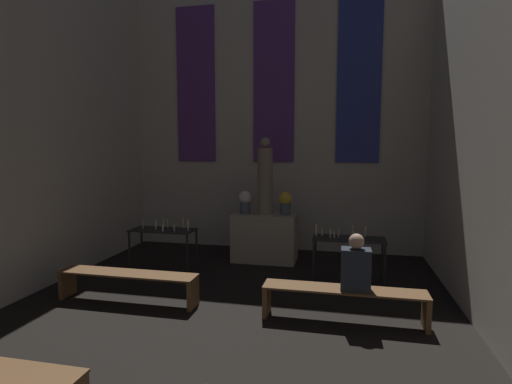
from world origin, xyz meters
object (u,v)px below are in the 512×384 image
Objects in this scene: flower_vase_left at (245,201)px; statue at (265,178)px; flower_vase_right at (285,202)px; candle_rack_right at (348,245)px; altar at (265,237)px; person_seated at (356,266)px; pew_back_right at (343,297)px; candle_rack_left at (163,235)px; pew_back_left at (128,280)px.

statue is at bearing 0.00° from flower_vase_left.
candle_rack_right is at bearing -45.09° from flower_vase_right.
altar is 1.72× the size of person_seated.
statue is 0.73× the size of pew_back_right.
pew_back_right is at bearing -180.00° from person_seated.
candle_rack_left is (-1.17, -1.17, -0.48)m from flower_vase_left.
candle_rack_right is at bearing -36.86° from statue.
pew_back_right is (-0.06, -1.30, -0.35)m from candle_rack_right.
statue is 2.15m from candle_rack_left.
pew_back_left is 3.15m from person_seated.
flower_vase_right is at bearing 113.96° from pew_back_right.
candle_rack_right is (1.56, -1.17, -0.92)m from statue.
statue is 0.59m from flower_vase_right.
statue reaches higher than flower_vase_right.
statue is 2.08× the size of person_seated.
flower_vase_left is 0.79m from flower_vase_right.
flower_vase_left is 0.40× the size of candle_rack_right.
candle_rack_left is 1.00× the size of candle_rack_right.
altar is 2.89m from pew_back_left.
altar is 1.09× the size of candle_rack_right.
flower_vase_right is 2.32m from candle_rack_left.
flower_vase_left reaches higher than candle_rack_left.
candle_rack_left is 1.35m from pew_back_left.
statue is 3.34× the size of flower_vase_left.
pew_back_left is (-1.88, -2.47, -0.84)m from flower_vase_right.
statue reaches higher than flower_vase_left.
statue is at bearing 36.83° from candle_rack_left.
pew_back_left is at bearing -127.31° from flower_vase_right.
candle_rack_right reaches higher than altar.
altar is 2.75× the size of flower_vase_left.
candle_rack_left is (-1.56, -1.17, -0.92)m from statue.
candle_rack_right is 1.35m from pew_back_right.
flower_vase_left reaches higher than altar.
flower_vase_left is at bearing 66.04° from pew_back_left.
person_seated is (0.14, 0.00, 0.41)m from pew_back_right.
flower_vase_left is 1.00× the size of flower_vase_right.
pew_back_right is at bearing 0.00° from pew_back_left.
candle_rack_left reaches higher than candle_rack_right.
flower_vase_left is 3.22m from pew_back_right.
person_seated reaches higher than altar.
altar is 1.96m from candle_rack_left.
person_seated reaches higher than pew_back_left.
flower_vase_left reaches higher than candle_rack_right.
person_seated is (1.63, -2.47, -0.86)m from statue.
statue is 0.59m from flower_vase_left.
candle_rack_right is 1.57× the size of person_seated.
pew_back_right is (2.98, 0.00, 0.00)m from pew_back_left.
flower_vase_right reaches higher than pew_back_right.
flower_vase_left is at bearing 45.04° from candle_rack_left.
candle_rack_left reaches higher than pew_back_left.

